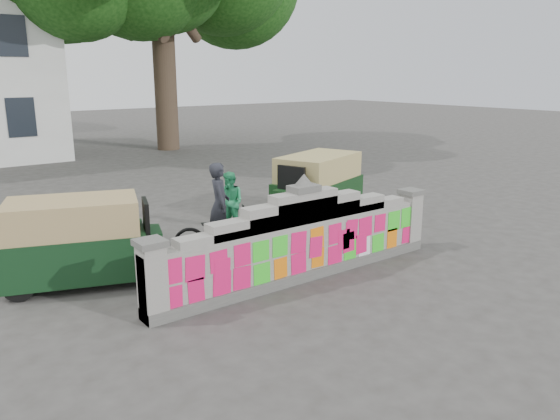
{
  "coord_description": "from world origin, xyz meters",
  "views": [
    {
      "loc": [
        -6.22,
        -7.47,
        3.78
      ],
      "look_at": [
        0.21,
        1.0,
        1.1
      ],
      "focal_mm": 35.0,
      "sensor_mm": 36.0,
      "label": 1
    }
  ],
  "objects_px": {
    "rickshaw_left": "(79,240)",
    "rickshaw_right": "(317,186)",
    "cyclist_rider": "(220,216)",
    "cyclist_bike": "(220,232)",
    "pedestrian": "(230,202)"
  },
  "relations": [
    {
      "from": "cyclist_bike",
      "to": "rickshaw_right",
      "type": "bearing_deg",
      "value": -47.49
    },
    {
      "from": "pedestrian",
      "to": "rickshaw_left",
      "type": "height_order",
      "value": "rickshaw_left"
    },
    {
      "from": "cyclist_bike",
      "to": "pedestrian",
      "type": "xyz_separation_m",
      "value": [
        1.19,
        1.49,
        0.21
      ]
    },
    {
      "from": "rickshaw_left",
      "to": "rickshaw_right",
      "type": "height_order",
      "value": "rickshaw_right"
    },
    {
      "from": "cyclist_rider",
      "to": "rickshaw_right",
      "type": "xyz_separation_m",
      "value": [
        3.7,
        1.18,
        -0.0
      ]
    },
    {
      "from": "pedestrian",
      "to": "rickshaw_left",
      "type": "relative_size",
      "value": 0.5
    },
    {
      "from": "cyclist_bike",
      "to": "rickshaw_left",
      "type": "bearing_deg",
      "value": 110.25
    },
    {
      "from": "cyclist_bike",
      "to": "cyclist_rider",
      "type": "bearing_deg",
      "value": -65.14
    },
    {
      "from": "cyclist_bike",
      "to": "rickshaw_right",
      "type": "height_order",
      "value": "rickshaw_right"
    },
    {
      "from": "cyclist_bike",
      "to": "rickshaw_left",
      "type": "relative_size",
      "value": 0.67
    },
    {
      "from": "cyclist_bike",
      "to": "cyclist_rider",
      "type": "relative_size",
      "value": 1.12
    },
    {
      "from": "pedestrian",
      "to": "rickshaw_right",
      "type": "bearing_deg",
      "value": 69.89
    },
    {
      "from": "cyclist_rider",
      "to": "pedestrian",
      "type": "xyz_separation_m",
      "value": [
        1.19,
        1.49,
        -0.15
      ]
    },
    {
      "from": "cyclist_rider",
      "to": "rickshaw_left",
      "type": "height_order",
      "value": "cyclist_rider"
    },
    {
      "from": "pedestrian",
      "to": "cyclist_bike",
      "type": "bearing_deg",
      "value": -51.63
    }
  ]
}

